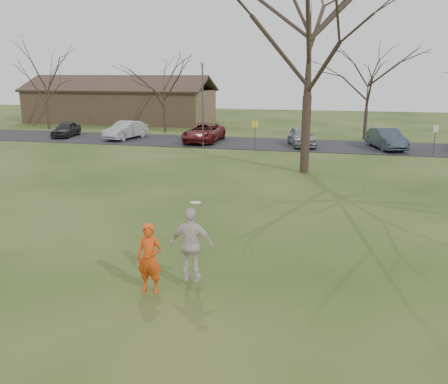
{
  "coord_description": "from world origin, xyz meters",
  "views": [
    {
      "loc": [
        3.5,
        -10.75,
        5.42
      ],
      "look_at": [
        0.0,
        4.0,
        1.5
      ],
      "focal_mm": 37.14,
      "sensor_mm": 36.0,
      "label": 1
    }
  ],
  "objects_px": {
    "player_defender": "(149,258)",
    "car_2": "(204,133)",
    "building": "(121,104)",
    "big_tree": "(310,41)",
    "car_0": "(66,129)",
    "car_4": "(301,136)",
    "car_1": "(126,130)",
    "catching_play": "(192,245)",
    "car_5": "(386,139)",
    "lamp_post": "(203,93)"
  },
  "relations": [
    {
      "from": "car_0",
      "to": "big_tree",
      "type": "bearing_deg",
      "value": -34.39
    },
    {
      "from": "car_0",
      "to": "building",
      "type": "height_order",
      "value": "building"
    },
    {
      "from": "player_defender",
      "to": "car_2",
      "type": "relative_size",
      "value": 0.34
    },
    {
      "from": "car_0",
      "to": "car_4",
      "type": "bearing_deg",
      "value": -10.47
    },
    {
      "from": "car_1",
      "to": "lamp_post",
      "type": "bearing_deg",
      "value": -6.41
    },
    {
      "from": "lamp_post",
      "to": "big_tree",
      "type": "bearing_deg",
      "value": -43.15
    },
    {
      "from": "catching_play",
      "to": "lamp_post",
      "type": "height_order",
      "value": "lamp_post"
    },
    {
      "from": "lamp_post",
      "to": "car_2",
      "type": "bearing_deg",
      "value": 104.43
    },
    {
      "from": "player_defender",
      "to": "car_1",
      "type": "bearing_deg",
      "value": 116.33
    },
    {
      "from": "car_5",
      "to": "big_tree",
      "type": "xyz_separation_m",
      "value": [
        -5.22,
        -9.48,
        6.22
      ]
    },
    {
      "from": "car_2",
      "to": "building",
      "type": "xyz_separation_m",
      "value": [
        -13.4,
        13.18,
        1.16
      ]
    },
    {
      "from": "building",
      "to": "catching_play",
      "type": "bearing_deg",
      "value": -62.18
    },
    {
      "from": "car_0",
      "to": "building",
      "type": "bearing_deg",
      "value": 85.48
    },
    {
      "from": "car_0",
      "to": "big_tree",
      "type": "distance_m",
      "value": 24.14
    },
    {
      "from": "catching_play",
      "to": "car_5",
      "type": "bearing_deg",
      "value": 74.03
    },
    {
      "from": "player_defender",
      "to": "car_5",
      "type": "xyz_separation_m",
      "value": [
        8.03,
        25.14,
        -0.12
      ]
    },
    {
      "from": "car_0",
      "to": "big_tree",
      "type": "xyz_separation_m",
      "value": [
        21.02,
        -10.05,
        6.32
      ]
    },
    {
      "from": "player_defender",
      "to": "car_2",
      "type": "distance_m",
      "value": 26.13
    },
    {
      "from": "player_defender",
      "to": "car_0",
      "type": "xyz_separation_m",
      "value": [
        -18.21,
        25.71,
        -0.22
      ]
    },
    {
      "from": "building",
      "to": "big_tree",
      "type": "relative_size",
      "value": 1.47
    },
    {
      "from": "car_2",
      "to": "car_4",
      "type": "bearing_deg",
      "value": -1.17
    },
    {
      "from": "player_defender",
      "to": "car_4",
      "type": "xyz_separation_m",
      "value": [
        1.96,
        25.13,
        -0.15
      ]
    },
    {
      "from": "car_1",
      "to": "building",
      "type": "bearing_deg",
      "value": 128.76
    },
    {
      "from": "building",
      "to": "car_0",
      "type": "bearing_deg",
      "value": -85.68
    },
    {
      "from": "car_0",
      "to": "car_4",
      "type": "height_order",
      "value": "car_4"
    },
    {
      "from": "car_2",
      "to": "car_4",
      "type": "height_order",
      "value": "car_2"
    },
    {
      "from": "catching_play",
      "to": "big_tree",
      "type": "height_order",
      "value": "big_tree"
    },
    {
      "from": "player_defender",
      "to": "car_0",
      "type": "distance_m",
      "value": 31.5
    },
    {
      "from": "car_5",
      "to": "lamp_post",
      "type": "height_order",
      "value": "lamp_post"
    },
    {
      "from": "car_5",
      "to": "lamp_post",
      "type": "bearing_deg",
      "value": 171.12
    },
    {
      "from": "catching_play",
      "to": "car_1",
      "type": "bearing_deg",
      "value": 118.33
    },
    {
      "from": "car_4",
      "to": "car_5",
      "type": "relative_size",
      "value": 0.94
    },
    {
      "from": "car_1",
      "to": "car_2",
      "type": "xyz_separation_m",
      "value": [
        6.81,
        -0.14,
        0.0
      ]
    },
    {
      "from": "player_defender",
      "to": "catching_play",
      "type": "relative_size",
      "value": 0.84
    },
    {
      "from": "player_defender",
      "to": "big_tree",
      "type": "relative_size",
      "value": 0.13
    },
    {
      "from": "car_1",
      "to": "building",
      "type": "relative_size",
      "value": 0.21
    },
    {
      "from": "player_defender",
      "to": "car_5",
      "type": "bearing_deg",
      "value": 72.42
    },
    {
      "from": "car_5",
      "to": "building",
      "type": "xyz_separation_m",
      "value": [
        -27.22,
        13.52,
        1.15
      ]
    },
    {
      "from": "car_4",
      "to": "building",
      "type": "xyz_separation_m",
      "value": [
        -21.14,
        13.53,
        1.18
      ]
    },
    {
      "from": "building",
      "to": "car_5",
      "type": "bearing_deg",
      "value": -26.42
    },
    {
      "from": "car_2",
      "to": "catching_play",
      "type": "height_order",
      "value": "catching_play"
    },
    {
      "from": "car_2",
      "to": "building",
      "type": "bearing_deg",
      "value": 136.9
    },
    {
      "from": "car_2",
      "to": "lamp_post",
      "type": "relative_size",
      "value": 0.84
    },
    {
      "from": "player_defender",
      "to": "car_5",
      "type": "distance_m",
      "value": 26.39
    },
    {
      "from": "car_1",
      "to": "big_tree",
      "type": "relative_size",
      "value": 0.32
    },
    {
      "from": "car_4",
      "to": "building",
      "type": "bearing_deg",
      "value": 132.74
    },
    {
      "from": "catching_play",
      "to": "lamp_post",
      "type": "distance_m",
      "value": 23.68
    },
    {
      "from": "lamp_post",
      "to": "big_tree",
      "type": "relative_size",
      "value": 0.45
    },
    {
      "from": "building",
      "to": "big_tree",
      "type": "bearing_deg",
      "value": -46.27
    },
    {
      "from": "car_5",
      "to": "car_2",
      "type": "bearing_deg",
      "value": 161.18
    }
  ]
}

